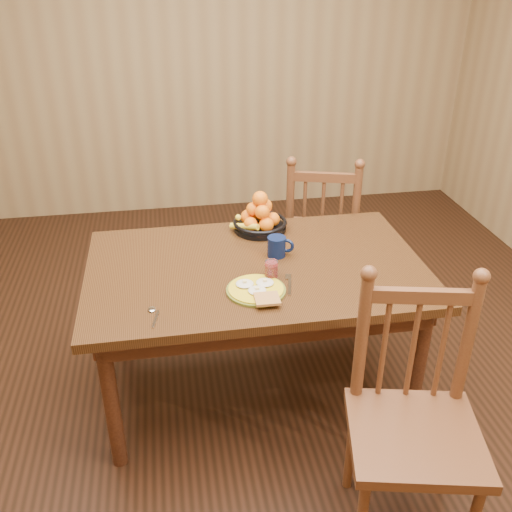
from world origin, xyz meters
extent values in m
cube|color=black|center=(0.00, 0.00, 0.00)|extent=(4.50, 5.00, 0.01)
cube|color=olive|center=(0.00, 2.50, 1.35)|extent=(4.50, 0.01, 2.70)
cube|color=black|center=(0.00, 0.00, 0.73)|extent=(1.60, 1.00, 0.04)
cube|color=black|center=(0.00, 0.42, 0.65)|extent=(1.40, 0.04, 0.10)
cube|color=black|center=(0.00, -0.42, 0.65)|extent=(1.40, 0.04, 0.10)
cube|color=black|center=(0.72, 0.00, 0.65)|extent=(0.04, 0.84, 0.10)
cube|color=black|center=(-0.72, 0.00, 0.65)|extent=(0.04, 0.84, 0.10)
cylinder|color=black|center=(-0.70, -0.40, 0.35)|extent=(0.07, 0.07, 0.70)
cylinder|color=black|center=(0.70, -0.40, 0.35)|extent=(0.07, 0.07, 0.70)
cylinder|color=black|center=(-0.70, 0.40, 0.35)|extent=(0.07, 0.07, 0.70)
cylinder|color=black|center=(0.70, 0.40, 0.35)|extent=(0.07, 0.07, 0.70)
cube|color=#4B2816|center=(0.55, 0.80, 0.48)|extent=(0.57, 0.56, 0.04)
cylinder|color=#4B2816|center=(0.78, 0.92, 0.23)|extent=(0.04, 0.04, 0.45)
cylinder|color=#4B2816|center=(0.42, 1.02, 0.23)|extent=(0.04, 0.04, 0.45)
cylinder|color=#4B2816|center=(0.68, 0.57, 0.23)|extent=(0.04, 0.04, 0.45)
cylinder|color=#4B2816|center=(0.32, 0.67, 0.23)|extent=(0.04, 0.04, 0.45)
cylinder|color=#4B2816|center=(0.68, 0.55, 0.75)|extent=(0.05, 0.05, 0.55)
cylinder|color=#4B2816|center=(0.31, 0.65, 0.75)|extent=(0.05, 0.05, 0.55)
cylinder|color=#4B2816|center=(0.49, 0.60, 0.70)|extent=(0.02, 0.02, 0.42)
cube|color=#4B2816|center=(0.49, 0.60, 0.94)|extent=(0.37, 0.14, 0.05)
cube|color=#4B2816|center=(0.44, -0.92, 0.49)|extent=(0.57, 0.55, 0.04)
cylinder|color=#4B2816|center=(0.29, -0.70, 0.24)|extent=(0.04, 0.04, 0.47)
cylinder|color=#4B2816|center=(0.67, -0.78, 0.24)|extent=(0.04, 0.04, 0.47)
cylinder|color=#4B2816|center=(0.29, -0.68, 0.78)|extent=(0.05, 0.05, 0.57)
cylinder|color=#4B2816|center=(0.68, -0.76, 0.78)|extent=(0.05, 0.05, 0.57)
cylinder|color=#4B2816|center=(0.49, -0.72, 0.72)|extent=(0.02, 0.02, 0.44)
cube|color=#4B2816|center=(0.49, -0.72, 0.98)|extent=(0.39, 0.12, 0.05)
cylinder|color=#59601E|center=(-0.04, -0.23, 0.76)|extent=(0.26, 0.26, 0.01)
cylinder|color=gold|center=(-0.04, -0.23, 0.76)|extent=(0.24, 0.24, 0.01)
ellipsoid|color=silver|center=(-0.08, -0.20, 0.77)|extent=(0.08, 0.08, 0.01)
cube|color=#F2E08C|center=(-0.08, -0.20, 0.79)|extent=(0.02, 0.02, 0.01)
ellipsoid|color=silver|center=(0.01, -0.20, 0.77)|extent=(0.08, 0.08, 0.01)
cube|color=#F2E08C|center=(0.01, -0.20, 0.79)|extent=(0.02, 0.02, 0.01)
ellipsoid|color=silver|center=(-0.04, -0.26, 0.77)|extent=(0.08, 0.08, 0.01)
cube|color=#F2E08C|center=(-0.04, -0.26, 0.79)|extent=(0.02, 0.02, 0.01)
cube|color=brown|center=(-0.01, -0.34, 0.78)|extent=(0.11, 0.10, 0.01)
cube|color=silver|center=(0.11, -0.22, 0.75)|extent=(0.05, 0.14, 0.00)
cube|color=silver|center=(0.13, -0.14, 0.75)|extent=(0.04, 0.05, 0.00)
cube|color=silver|center=(-0.48, -0.38, 0.75)|extent=(0.03, 0.12, 0.00)
ellipsoid|color=silver|center=(-0.49, -0.30, 0.76)|extent=(0.03, 0.04, 0.01)
cylinder|color=#091436|center=(0.11, 0.08, 0.80)|extent=(0.09, 0.09, 0.10)
torus|color=#091436|center=(0.17, 0.08, 0.80)|extent=(0.07, 0.04, 0.07)
cylinder|color=black|center=(0.11, 0.08, 0.85)|extent=(0.08, 0.08, 0.00)
cylinder|color=silver|center=(0.05, -0.14, 0.80)|extent=(0.06, 0.06, 0.09)
cylinder|color=maroon|center=(0.05, -0.14, 0.79)|extent=(0.05, 0.05, 0.07)
cylinder|color=black|center=(0.09, 0.38, 0.76)|extent=(0.28, 0.28, 0.02)
torus|color=black|center=(0.09, 0.38, 0.80)|extent=(0.29, 0.29, 0.02)
cylinder|color=black|center=(0.09, 0.38, 0.75)|extent=(0.10, 0.10, 0.01)
sphere|color=orange|center=(0.16, 0.38, 0.81)|extent=(0.07, 0.07, 0.07)
sphere|color=orange|center=(0.11, 0.45, 0.81)|extent=(0.08, 0.08, 0.08)
sphere|color=orange|center=(0.03, 0.42, 0.81)|extent=(0.08, 0.08, 0.08)
sphere|color=orange|center=(0.03, 0.34, 0.81)|extent=(0.07, 0.07, 0.07)
sphere|color=orange|center=(0.11, 0.31, 0.81)|extent=(0.08, 0.08, 0.08)
sphere|color=orange|center=(0.12, 0.41, 0.87)|extent=(0.08, 0.08, 0.08)
sphere|color=orange|center=(0.05, 0.39, 0.87)|extent=(0.07, 0.07, 0.07)
sphere|color=orange|center=(0.09, 0.34, 0.87)|extent=(0.08, 0.08, 0.08)
sphere|color=orange|center=(0.09, 0.38, 0.93)|extent=(0.08, 0.08, 0.08)
cylinder|color=yellow|center=(0.00, 0.34, 0.80)|extent=(0.10, 0.17, 0.07)
camera|label=1|loc=(-0.39, -2.34, 2.08)|focal=40.00mm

